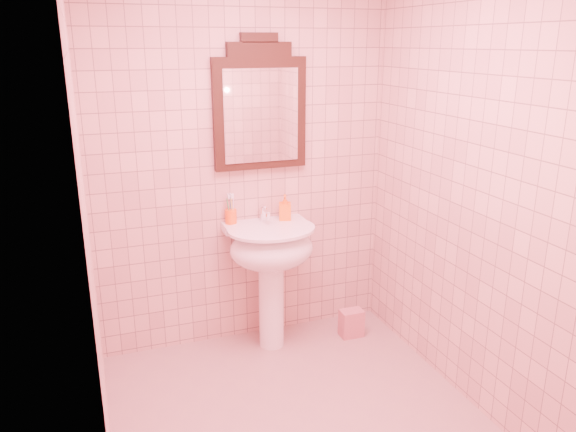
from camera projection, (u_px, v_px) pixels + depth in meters
name	position (u px, v px, depth m)	size (l,w,h in m)	color
floor	(303.00, 425.00, 3.09)	(2.20, 2.20, 0.00)	#A58177
back_wall	(243.00, 164.00, 3.71)	(2.00, 0.02, 2.50)	beige
pedestal_sink	(271.00, 256.00, 3.71)	(0.58, 0.58, 0.86)	white
faucet	(265.00, 213.00, 3.76)	(0.04, 0.16, 0.11)	white
mirror	(260.00, 108.00, 3.61)	(0.62, 0.06, 0.86)	black
toothbrush_cup	(231.00, 216.00, 3.72)	(0.08, 0.08, 0.18)	#FF5915
soap_dispenser	(285.00, 207.00, 3.79)	(0.08, 0.08, 0.17)	orange
towel	(351.00, 323.00, 4.01)	(0.16, 0.11, 0.20)	#C57478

